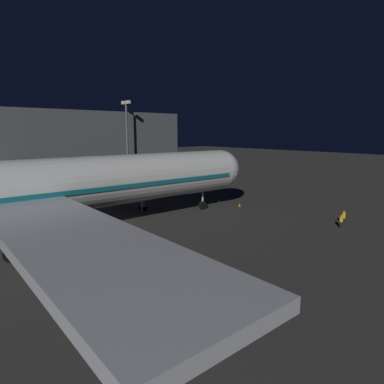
{
  "coord_description": "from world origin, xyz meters",
  "views": [
    {
      "loc": [
        -35.17,
        16.43,
        11.1
      ],
      "look_at": [
        -3.0,
        -10.32,
        3.5
      ],
      "focal_mm": 31.08,
      "sensor_mm": 36.0,
      "label": 1
    }
  ],
  "objects": [
    {
      "name": "apron_floodlight_mast",
      "position": [
        25.5,
        -16.93,
        10.0
      ],
      "size": [
        2.9,
        0.5,
        17.15
      ],
      "color": "#59595E",
      "rests_on": "ground_plane"
    },
    {
      "name": "airliner_at_gate",
      "position": [
        -0.0,
        9.84,
        5.47
      ],
      "size": [
        57.67,
        62.83,
        18.24
      ],
      "color": "silver",
      "rests_on": "ground_plane"
    },
    {
      "name": "ground_plane",
      "position": [
        0.0,
        0.0,
        0.0
      ],
      "size": [
        320.0,
        320.0,
        0.0
      ],
      "primitive_type": "plane",
      "color": "#383533"
    },
    {
      "name": "traffic_cone_nose_port",
      "position": [
        -2.2,
        -20.32,
        0.28
      ],
      "size": [
        0.36,
        0.36,
        0.55
      ],
      "primitive_type": "cone",
      "color": "orange",
      "rests_on": "ground_plane"
    },
    {
      "name": "jet_bridge",
      "position": [
        10.89,
        -7.84,
        5.56
      ],
      "size": [
        20.05,
        3.4,
        7.1
      ],
      "color": "#9E9E99",
      "rests_on": "ground_plane"
    },
    {
      "name": "traffic_cone_nose_starboard",
      "position": [
        2.2,
        -20.32,
        0.28
      ],
      "size": [
        0.36,
        0.36,
        0.55
      ],
      "primitive_type": "cone",
      "color": "orange",
      "rests_on": "ground_plane"
    },
    {
      "name": "ground_crew_marshaller_fwd",
      "position": [
        -17.55,
        -20.77,
        0.91
      ],
      "size": [
        0.4,
        0.4,
        1.66
      ],
      "color": "black",
      "rests_on": "ground_plane"
    },
    {
      "name": "ground_crew_under_port_wing",
      "position": [
        -17.0,
        -22.49,
        0.97
      ],
      "size": [
        0.4,
        0.4,
        1.76
      ],
      "color": "black",
      "rests_on": "ground_plane"
    }
  ]
}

